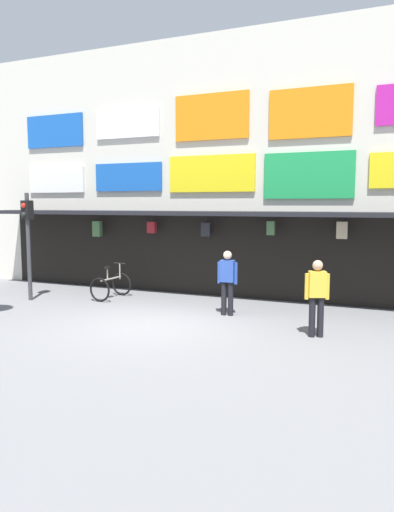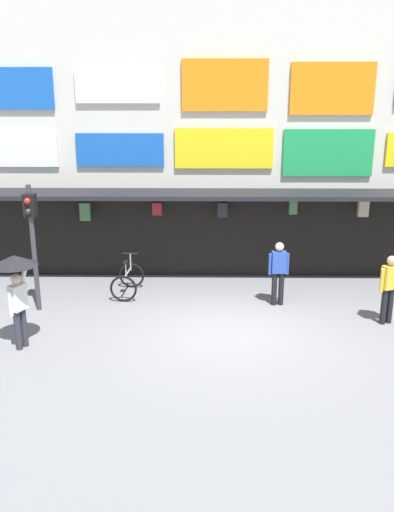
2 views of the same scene
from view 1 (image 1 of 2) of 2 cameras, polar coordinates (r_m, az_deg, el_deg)
The scene contains 6 objects.
ground_plane at distance 11.51m, azimuth -5.47°, elevation -8.21°, with size 80.00×80.00×0.00m, color slate.
shopfront at distance 15.36m, azimuth 2.58°, elevation 10.33°, with size 18.00×2.60×8.00m.
traffic_light_near at distance 14.90m, azimuth -19.70°, elevation 3.08°, with size 0.30×0.34×3.20m.
bicycle_parked at distance 14.71m, azimuth -10.30°, elevation -3.54°, with size 0.79×1.20×1.05m.
pedestrian_in_yellow at distance 12.23m, azimuth 3.68°, elevation -2.80°, with size 0.53×0.24×1.68m.
pedestrian_in_white at distance 10.55m, azimuth 14.23°, elevation -4.44°, with size 0.50×0.33×1.68m.
Camera 1 is at (5.28, -9.82, 2.87)m, focal length 33.24 mm.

